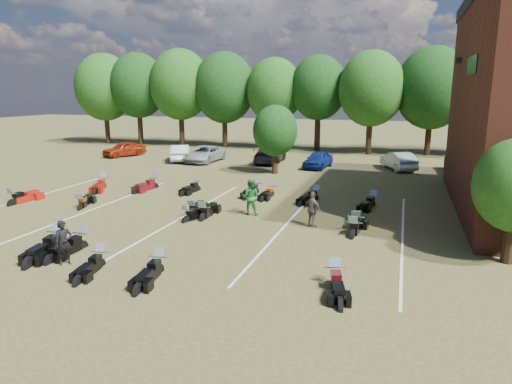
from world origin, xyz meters
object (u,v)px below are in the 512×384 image
at_px(car_4, 318,160).
at_px(person_grey, 312,210).
at_px(car_0, 124,149).
at_px(motorcycle_14, 154,188).
at_px(person_green, 250,197).
at_px(motorcycle_3, 100,267).
at_px(motorcycle_7, 13,205).
at_px(person_black, 64,243).

distance_m(car_4, person_grey, 16.06).
bearing_deg(car_0, person_grey, -14.06).
relative_size(car_4, motorcycle_14, 1.65).
xyz_separation_m(car_0, person_green, (17.44, -15.56, 0.20)).
height_order(person_green, motorcycle_3, person_green).
bearing_deg(motorcycle_3, motorcycle_14, 102.79).
bearing_deg(car_4, motorcycle_7, -119.43).
bearing_deg(person_grey, car_4, -48.25).
bearing_deg(person_grey, car_0, -6.67).
height_order(person_grey, motorcycle_7, person_grey).
xyz_separation_m(motorcycle_3, motorcycle_14, (-4.88, 11.96, 0.00)).
bearing_deg(person_grey, person_black, 76.05).
distance_m(car_0, motorcycle_7, 18.37).
relative_size(motorcycle_3, motorcycle_7, 0.84).
height_order(motorcycle_3, motorcycle_14, motorcycle_14).
xyz_separation_m(car_4, person_black, (-4.64, -22.82, 0.13)).
height_order(car_4, motorcycle_14, car_4).
xyz_separation_m(person_grey, motorcycle_14, (-10.86, 5.14, -0.80)).
bearing_deg(person_grey, person_green, 12.43).
xyz_separation_m(person_green, motorcycle_3, (-2.70, -8.01, -0.88)).
distance_m(person_green, motorcycle_3, 8.50).
relative_size(car_0, person_black, 2.56).
height_order(person_green, motorcycle_14, person_green).
height_order(car_0, person_green, person_green).
relative_size(person_green, person_grey, 1.09).
height_order(person_black, motorcycle_14, person_black).
height_order(car_0, person_black, person_black).
xyz_separation_m(person_black, person_green, (4.01, 8.16, 0.10)).
distance_m(car_4, motorcycle_14, 13.51).
bearing_deg(person_black, person_green, 14.59).
xyz_separation_m(motorcycle_7, motorcycle_14, (4.89, 6.07, 0.00)).
height_order(person_black, person_green, person_green).
bearing_deg(motorcycle_7, person_grey, -171.34).
bearing_deg(car_0, motorcycle_14, -24.77).
xyz_separation_m(motorcycle_3, motorcycle_7, (-9.77, 5.89, 0.00)).
bearing_deg(person_black, motorcycle_3, -42.49).
distance_m(person_green, motorcycle_7, 12.68).
bearing_deg(car_0, motorcycle_3, -33.10).
relative_size(car_0, motorcycle_7, 1.68).
bearing_deg(person_black, person_grey, -5.47).
bearing_deg(car_4, motorcycle_14, -118.94).
xyz_separation_m(car_4, person_grey, (2.65, -15.84, 0.15)).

